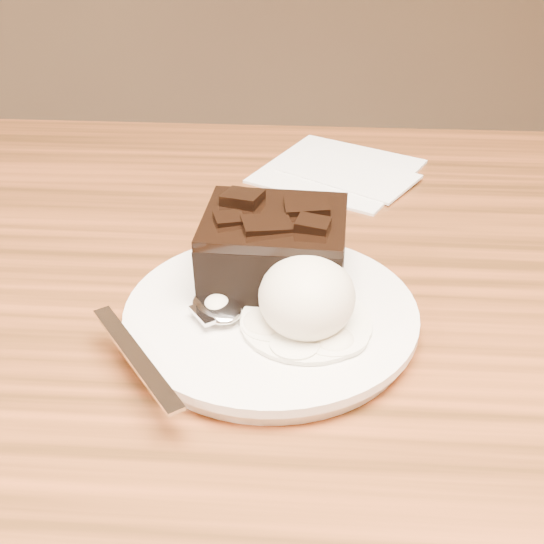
# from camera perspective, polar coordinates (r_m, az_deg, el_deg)

# --- Properties ---
(plate) EXTENTS (0.20, 0.20, 0.02)m
(plate) POSITION_cam_1_polar(r_m,az_deg,el_deg) (0.50, -0.07, -3.70)
(plate) COLOR white
(plate) RESTS_ON dining_table
(brownie) EXTENTS (0.10, 0.09, 0.05)m
(brownie) POSITION_cam_1_polar(r_m,az_deg,el_deg) (0.51, 0.20, 1.61)
(brownie) COLOR black
(brownie) RESTS_ON plate
(ice_cream_scoop) EXTENTS (0.06, 0.07, 0.05)m
(ice_cream_scoop) POSITION_cam_1_polar(r_m,az_deg,el_deg) (0.47, 2.79, -1.98)
(ice_cream_scoop) COLOR silver
(ice_cream_scoop) RESTS_ON plate
(melt_puddle) EXTENTS (0.09, 0.09, 0.00)m
(melt_puddle) POSITION_cam_1_polar(r_m,az_deg,el_deg) (0.48, 2.73, -4.07)
(melt_puddle) COLOR white
(melt_puddle) RESTS_ON plate
(spoon) EXTENTS (0.13, 0.16, 0.01)m
(spoon) POSITION_cam_1_polar(r_m,az_deg,el_deg) (0.49, -4.42, -2.94)
(spoon) COLOR silver
(spoon) RESTS_ON plate
(napkin) EXTENTS (0.19, 0.19, 0.01)m
(napkin) POSITION_cam_1_polar(r_m,az_deg,el_deg) (0.73, 5.26, 8.08)
(napkin) COLOR white
(napkin) RESTS_ON dining_table
(crumb_a) EXTENTS (0.01, 0.01, 0.00)m
(crumb_a) POSITION_cam_1_polar(r_m,az_deg,el_deg) (0.49, 1.38, -3.10)
(crumb_a) COLOR black
(crumb_a) RESTS_ON plate
(crumb_b) EXTENTS (0.01, 0.01, 0.00)m
(crumb_b) POSITION_cam_1_polar(r_m,az_deg,el_deg) (0.50, -1.51, -2.49)
(crumb_b) COLOR black
(crumb_b) RESTS_ON plate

